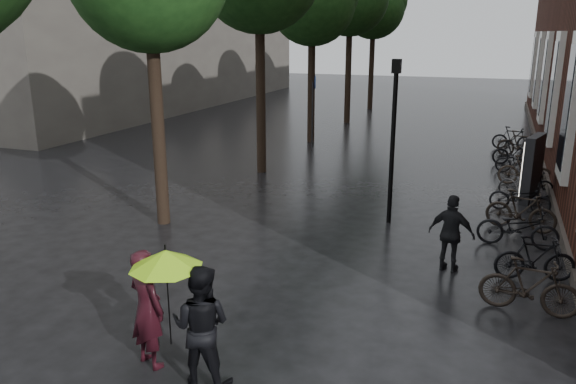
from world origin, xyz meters
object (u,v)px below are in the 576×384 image
at_px(person_burgundy, 147,308).
at_px(lamp_post, 394,126).
at_px(ad_lightbox, 532,168).
at_px(parked_bicycles, 521,183).
at_px(pedestrian_walking, 451,234).
at_px(person_black, 201,326).

distance_m(person_burgundy, lamp_post, 8.14).
height_order(ad_lightbox, lamp_post, lamp_post).
bearing_deg(parked_bicycles, pedestrian_walking, -103.56).
relative_size(parked_bicycles, lamp_post, 3.79).
bearing_deg(person_burgundy, ad_lightbox, -95.96).
height_order(person_burgundy, lamp_post, lamp_post).
relative_size(pedestrian_walking, parked_bicycles, 0.10).
bearing_deg(lamp_post, ad_lightbox, 44.09).
height_order(pedestrian_walking, lamp_post, lamp_post).
height_order(person_burgundy, parked_bicycles, person_burgundy).
bearing_deg(ad_lightbox, person_burgundy, -100.50).
xyz_separation_m(person_burgundy, pedestrian_walking, (3.85, 5.07, -0.10)).
distance_m(pedestrian_walking, parked_bicycles, 6.35).
bearing_deg(parked_bicycles, ad_lightbox, -32.15).
height_order(person_black, lamp_post, lamp_post).
relative_size(person_burgundy, person_black, 1.03).
bearing_deg(lamp_post, pedestrian_walking, -56.42).
bearing_deg(person_burgundy, pedestrian_walking, -106.40).
relative_size(person_burgundy, ad_lightbox, 0.94).
distance_m(person_black, parked_bicycles, 12.19).
xyz_separation_m(pedestrian_walking, lamp_post, (-1.74, 2.63, 1.71)).
distance_m(person_burgundy, pedestrian_walking, 6.37).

